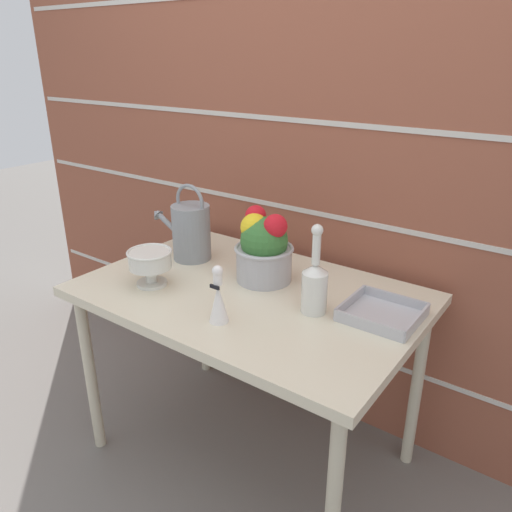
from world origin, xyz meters
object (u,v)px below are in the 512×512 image
(figurine_vase, at_px, (218,299))
(watering_can, at_px, (191,231))
(crystal_pedestal_bowl, at_px, (150,262))
(flower_planter, at_px, (264,248))
(glass_decanter, at_px, (315,284))
(wire_tray, at_px, (382,314))

(figurine_vase, bearing_deg, watering_can, 141.76)
(crystal_pedestal_bowl, distance_m, flower_planter, 0.41)
(watering_can, relative_size, crystal_pedestal_bowl, 1.92)
(flower_planter, distance_m, figurine_vase, 0.35)
(crystal_pedestal_bowl, distance_m, figurine_vase, 0.38)
(glass_decanter, bearing_deg, figurine_vase, -132.16)
(glass_decanter, bearing_deg, wire_tray, 25.50)
(flower_planter, bearing_deg, wire_tray, -1.38)
(watering_can, bearing_deg, flower_planter, 0.16)
(watering_can, relative_size, flower_planter, 1.15)
(flower_planter, relative_size, glass_decanter, 0.90)
(glass_decanter, bearing_deg, crystal_pedestal_bowl, -163.63)
(figurine_vase, xyz_separation_m, wire_tray, (0.41, 0.33, -0.07))
(watering_can, xyz_separation_m, flower_planter, (0.36, 0.00, 0.01))
(flower_planter, xyz_separation_m, figurine_vase, (0.07, -0.34, -0.05))
(glass_decanter, height_order, figurine_vase, glass_decanter)
(crystal_pedestal_bowl, xyz_separation_m, figurine_vase, (0.37, -0.06, -0.01))
(crystal_pedestal_bowl, relative_size, glass_decanter, 0.54)
(crystal_pedestal_bowl, bearing_deg, wire_tray, 18.79)
(glass_decanter, bearing_deg, flower_planter, 159.04)
(wire_tray, bearing_deg, figurine_vase, -141.34)
(watering_can, height_order, wire_tray, watering_can)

